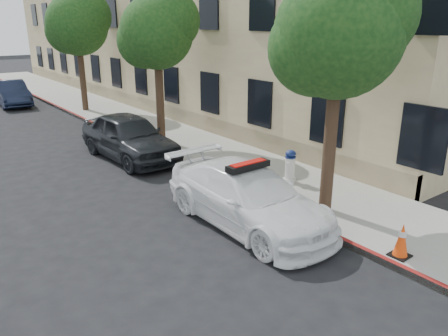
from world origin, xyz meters
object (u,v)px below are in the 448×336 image
parked_car_far (11,93)px  fire_hydrant (290,166)px  traffic_cone (402,240)px  police_car (248,197)px  parked_car_mid (129,137)px

parked_car_far → fire_hydrant: size_ratio=4.43×
parked_car_far → traffic_cone: size_ratio=5.97×
fire_hydrant → traffic_cone: 4.45m
police_car → parked_car_mid: size_ratio=1.03×
fire_hydrant → police_car: bearing=-180.0°
police_car → traffic_cone: bearing=-68.7°
fire_hydrant → traffic_cone: fire_hydrant is taller
fire_hydrant → parked_car_mid: bearing=90.6°
parked_car_mid → fire_hydrant: bearing=-67.8°
police_car → traffic_cone: police_car is taller
parked_car_mid → parked_car_far: size_ratio=1.09×
police_car → fire_hydrant: size_ratio=4.99×
parked_car_far → fire_hydrant: bearing=-77.4°
parked_car_mid → fire_hydrant: size_ratio=4.82×
parked_car_mid → traffic_cone: (1.15, -9.54, -0.28)m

